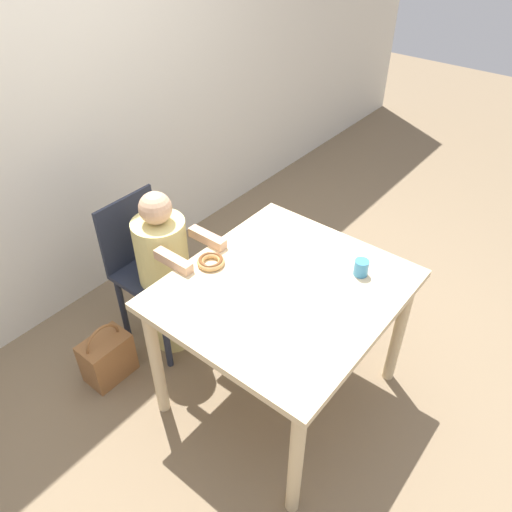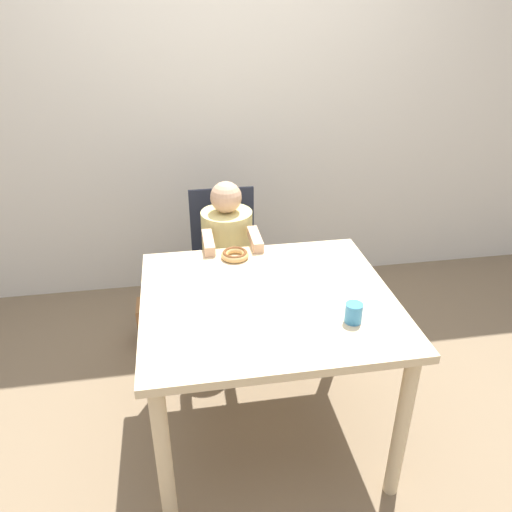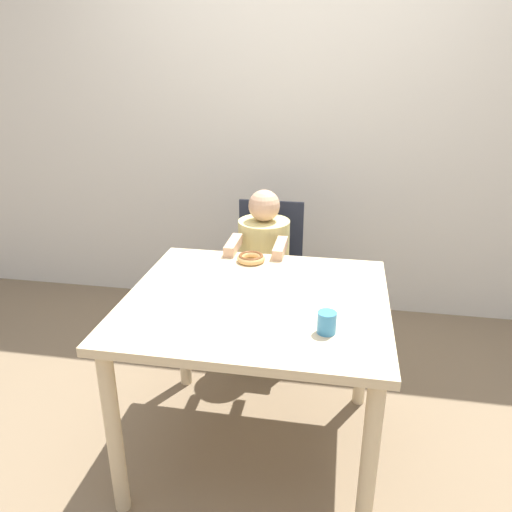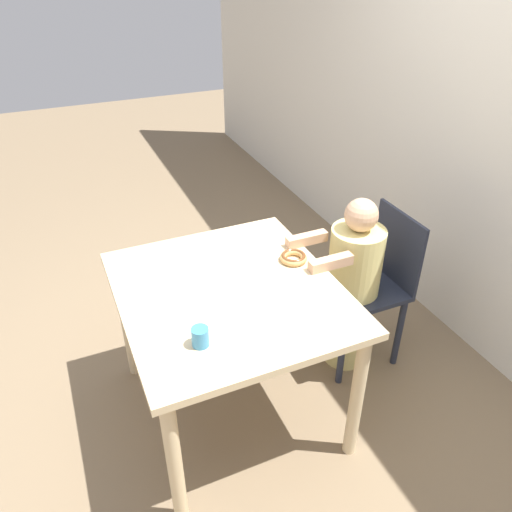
{
  "view_description": "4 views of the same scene",
  "coord_description": "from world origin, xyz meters",
  "px_view_note": "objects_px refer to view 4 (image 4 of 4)",
  "views": [
    {
      "loc": [
        -1.38,
        -0.94,
        2.24
      ],
      "look_at": [
        -0.03,
        0.14,
        0.88
      ],
      "focal_mm": 35.0,
      "sensor_mm": 36.0,
      "label": 1
    },
    {
      "loc": [
        -0.34,
        -1.7,
        1.87
      ],
      "look_at": [
        -0.03,
        0.14,
        0.88
      ],
      "focal_mm": 35.0,
      "sensor_mm": 36.0,
      "label": 2
    },
    {
      "loc": [
        0.31,
        -1.75,
        1.65
      ],
      "look_at": [
        -0.03,
        0.14,
        0.88
      ],
      "focal_mm": 35.0,
      "sensor_mm": 36.0,
      "label": 3
    },
    {
      "loc": [
        1.65,
        -0.59,
        2.05
      ],
      "look_at": [
        -0.03,
        0.14,
        0.88
      ],
      "focal_mm": 35.0,
      "sensor_mm": 36.0,
      "label": 4
    }
  ],
  "objects_px": {
    "donut": "(293,257)",
    "handbag": "(322,295)",
    "cup": "(200,337)",
    "chair": "(370,287)",
    "child_figure": "(351,287)"
  },
  "relations": [
    {
      "from": "donut",
      "to": "handbag",
      "type": "xyz_separation_m",
      "value": [
        -0.4,
        0.44,
        -0.64
      ]
    },
    {
      "from": "cup",
      "to": "chair",
      "type": "bearing_deg",
      "value": 109.44
    },
    {
      "from": "child_figure",
      "to": "handbag",
      "type": "xyz_separation_m",
      "value": [
        -0.4,
        0.08,
        -0.36
      ]
    },
    {
      "from": "chair",
      "to": "donut",
      "type": "height_order",
      "value": "chair"
    },
    {
      "from": "handbag",
      "to": "cup",
      "type": "height_order",
      "value": "cup"
    },
    {
      "from": "child_figure",
      "to": "cup",
      "type": "xyz_separation_m",
      "value": [
        0.37,
        -0.94,
        0.3
      ]
    },
    {
      "from": "chair",
      "to": "child_figure",
      "type": "height_order",
      "value": "child_figure"
    },
    {
      "from": "chair",
      "to": "cup",
      "type": "height_order",
      "value": "chair"
    },
    {
      "from": "child_figure",
      "to": "handbag",
      "type": "distance_m",
      "value": 0.55
    },
    {
      "from": "chair",
      "to": "child_figure",
      "type": "distance_m",
      "value": 0.12
    },
    {
      "from": "child_figure",
      "to": "handbag",
      "type": "relative_size",
      "value": 2.74
    },
    {
      "from": "chair",
      "to": "donut",
      "type": "xyz_separation_m",
      "value": [
        -0.0,
        -0.47,
        0.31
      ]
    },
    {
      "from": "donut",
      "to": "cup",
      "type": "xyz_separation_m",
      "value": [
        0.38,
        -0.58,
        0.02
      ]
    },
    {
      "from": "child_figure",
      "to": "handbag",
      "type": "bearing_deg",
      "value": 168.15
    },
    {
      "from": "donut",
      "to": "cup",
      "type": "relative_size",
      "value": 1.66
    }
  ]
}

